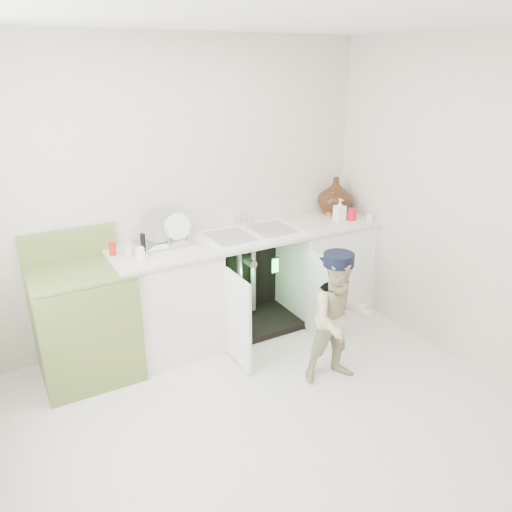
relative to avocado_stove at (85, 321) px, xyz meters
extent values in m
plane|color=beige|center=(0.91, -1.18, -0.45)|extent=(3.50, 3.50, 0.00)
cube|color=beige|center=(0.91, 0.32, 0.80)|extent=(3.50, 2.50, 0.02)
cube|color=beige|center=(0.91, -2.68, 0.80)|extent=(3.50, 2.50, 0.02)
cube|color=beige|center=(2.66, -1.18, 0.80)|extent=(2.50, 3.00, 0.02)
plane|color=white|center=(0.91, -1.18, 2.05)|extent=(3.50, 3.50, 0.00)
cube|color=white|center=(0.66, 0.02, -0.02)|extent=(0.80, 0.60, 0.86)
cube|color=white|center=(2.26, 0.02, -0.02)|extent=(0.80, 0.60, 0.86)
cube|color=black|center=(1.46, 0.29, -0.02)|extent=(0.80, 0.06, 0.86)
cube|color=black|center=(1.46, 0.02, -0.42)|extent=(0.80, 0.60, 0.06)
cylinder|color=gray|center=(1.39, 0.12, 0.00)|extent=(0.05, 0.05, 0.70)
cylinder|color=gray|center=(1.53, 0.12, 0.00)|extent=(0.05, 0.05, 0.70)
cylinder|color=gray|center=(1.46, 0.07, 0.17)|extent=(0.07, 0.18, 0.07)
cube|color=white|center=(1.06, -0.48, -0.05)|extent=(0.03, 0.40, 0.76)
cube|color=white|center=(1.86, -0.48, -0.05)|extent=(0.02, 0.40, 0.76)
cube|color=beige|center=(1.46, 0.02, 0.43)|extent=(2.44, 0.64, 0.03)
cube|color=beige|center=(1.46, 0.31, 0.52)|extent=(2.44, 0.02, 0.15)
cube|color=white|center=(1.46, 0.02, 0.44)|extent=(0.85, 0.55, 0.02)
cube|color=gray|center=(1.25, 0.02, 0.45)|extent=(0.34, 0.40, 0.01)
cube|color=gray|center=(1.66, 0.02, 0.45)|extent=(0.34, 0.40, 0.01)
cylinder|color=silver|center=(1.46, 0.24, 0.54)|extent=(0.03, 0.03, 0.17)
cylinder|color=silver|center=(1.46, 0.18, 0.61)|extent=(0.02, 0.14, 0.02)
cylinder|color=silver|center=(1.57, 0.24, 0.49)|extent=(0.04, 0.04, 0.06)
cylinder|color=white|center=(2.59, -0.29, 0.10)|extent=(0.01, 0.01, 0.70)
cube|color=white|center=(2.59, -0.20, 0.48)|extent=(0.04, 0.02, 0.06)
cube|color=silver|center=(0.72, 0.14, 0.46)|extent=(0.45, 0.30, 0.02)
cylinder|color=silver|center=(0.68, 0.16, 0.54)|extent=(0.28, 0.10, 0.27)
cylinder|color=white|center=(0.84, 0.14, 0.53)|extent=(0.22, 0.06, 0.22)
cylinder|color=silver|center=(0.54, 0.04, 0.53)|extent=(0.01, 0.01, 0.13)
cylinder|color=silver|center=(0.63, 0.04, 0.53)|extent=(0.01, 0.01, 0.13)
cylinder|color=silver|center=(0.72, 0.04, 0.53)|extent=(0.01, 0.01, 0.13)
cylinder|color=silver|center=(0.81, 0.04, 0.53)|extent=(0.01, 0.01, 0.13)
cylinder|color=silver|center=(0.90, 0.04, 0.53)|extent=(0.01, 0.01, 0.13)
imported|color=#4D2D16|center=(2.46, 0.16, 0.62)|extent=(0.33, 0.33, 0.35)
imported|color=#E1490B|center=(2.38, 0.12, 0.56)|extent=(0.09, 0.09, 0.23)
imported|color=white|center=(2.36, -0.04, 0.55)|extent=(0.09, 0.09, 0.20)
cylinder|color=red|center=(2.46, -0.10, 0.50)|extent=(0.08, 0.08, 0.11)
cylinder|color=red|center=(0.29, 0.10, 0.50)|extent=(0.05, 0.05, 0.10)
cylinder|color=beige|center=(0.40, 0.02, 0.49)|extent=(0.06, 0.06, 0.08)
cylinder|color=black|center=(0.54, 0.14, 0.51)|extent=(0.04, 0.04, 0.12)
cube|color=white|center=(0.45, -0.08, 0.49)|extent=(0.05, 0.05, 0.09)
cube|color=olive|center=(0.00, -0.01, -0.03)|extent=(0.70, 0.65, 0.85)
cube|color=olive|center=(0.00, -0.01, 0.42)|extent=(0.70, 0.65, 0.02)
cube|color=olive|center=(0.00, 0.28, 0.53)|extent=(0.70, 0.06, 0.22)
cylinder|color=black|center=(-0.18, -0.17, 0.41)|extent=(0.16, 0.16, 0.02)
cylinder|color=silver|center=(-0.18, -0.17, 0.42)|extent=(0.19, 0.19, 0.01)
cylinder|color=black|center=(-0.18, 0.15, 0.41)|extent=(0.16, 0.16, 0.02)
cylinder|color=silver|center=(-0.18, 0.15, 0.42)|extent=(0.19, 0.19, 0.01)
cylinder|color=black|center=(0.18, -0.17, 0.41)|extent=(0.16, 0.16, 0.02)
cylinder|color=silver|center=(0.18, -0.17, 0.42)|extent=(0.19, 0.19, 0.01)
cylinder|color=black|center=(0.18, 0.15, 0.41)|extent=(0.16, 0.16, 0.02)
cylinder|color=silver|center=(0.18, 0.15, 0.42)|extent=(0.19, 0.19, 0.01)
imported|color=tan|center=(1.63, -1.00, 0.05)|extent=(0.56, 0.48, 1.01)
cylinder|color=black|center=(1.63, -1.00, 0.53)|extent=(0.26, 0.26, 0.09)
cube|color=black|center=(1.66, -0.91, 0.49)|extent=(0.19, 0.13, 0.01)
cube|color=black|center=(1.49, -0.32, 0.27)|extent=(0.07, 0.01, 0.14)
cube|color=#26F23F|center=(1.49, -0.33, 0.27)|extent=(0.06, 0.00, 0.12)
camera|label=1|loc=(-0.51, -3.54, 1.85)|focal=35.00mm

